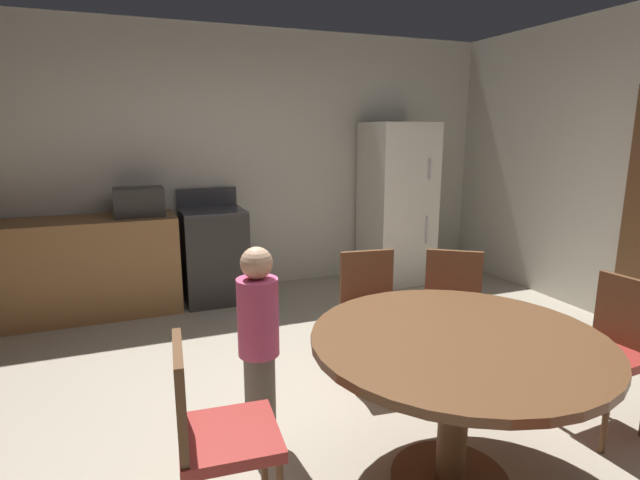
% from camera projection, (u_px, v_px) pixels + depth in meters
% --- Properties ---
extents(ground_plane, '(14.00, 14.00, 0.00)m').
position_uv_depth(ground_plane, '(347.00, 427.00, 2.88)').
color(ground_plane, '#A89E89').
extents(wall_back, '(6.12, 0.12, 2.70)m').
position_uv_depth(wall_back, '(234.00, 162.00, 5.24)').
color(wall_back, beige).
rests_on(wall_back, ground).
extents(kitchen_counter, '(2.10, 0.60, 0.90)m').
position_uv_depth(kitchen_counter, '(57.00, 270.00, 4.45)').
color(kitchen_counter, olive).
rests_on(kitchen_counter, ground).
extents(oven_range, '(0.60, 0.60, 1.10)m').
position_uv_depth(oven_range, '(214.00, 254.00, 4.95)').
color(oven_range, '#2D2B28').
rests_on(oven_range, ground).
extents(refrigerator, '(0.68, 0.68, 1.76)m').
position_uv_depth(refrigerator, '(397.00, 203.00, 5.54)').
color(refrigerator, silver).
rests_on(refrigerator, ground).
extents(microwave, '(0.44, 0.32, 0.26)m').
position_uv_depth(microwave, '(139.00, 202.00, 4.59)').
color(microwave, '#2D2B28').
rests_on(microwave, kitchen_counter).
extents(dining_table, '(1.35, 1.35, 0.76)m').
position_uv_depth(dining_table, '(457.00, 366.00, 2.30)').
color(dining_table, brown).
rests_on(dining_table, ground).
extents(chair_north, '(0.45, 0.45, 0.87)m').
position_uv_depth(chair_north, '(372.00, 307.00, 3.37)').
color(chair_north, brown).
rests_on(chair_north, ground).
extents(chair_west, '(0.43, 0.43, 0.87)m').
position_uv_depth(chair_west, '(212.00, 428.00, 2.00)').
color(chair_west, brown).
rests_on(chair_west, ground).
extents(chair_northeast, '(0.56, 0.56, 0.87)m').
position_uv_depth(chair_northeast, '(452.00, 307.00, 3.38)').
color(chair_northeast, brown).
rests_on(chair_northeast, ground).
extents(chair_east, '(0.43, 0.43, 0.87)m').
position_uv_depth(chair_east, '(612.00, 344.00, 2.79)').
color(chair_east, brown).
rests_on(chair_east, ground).
extents(person_child, '(0.31, 0.31, 1.09)m').
position_uv_depth(person_child, '(259.00, 340.00, 2.66)').
color(person_child, '#665B51').
rests_on(person_child, ground).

